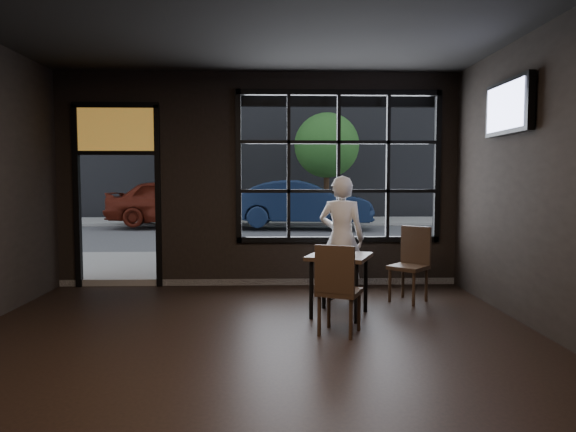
{
  "coord_description": "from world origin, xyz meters",
  "views": [
    {
      "loc": [
        0.2,
        -4.21,
        1.61
      ],
      "look_at": [
        0.4,
        2.2,
        1.15
      ],
      "focal_mm": 32.0,
      "sensor_mm": 36.0,
      "label": 1
    }
  ],
  "objects_px": {
    "chair_near": "(340,289)",
    "cafe_table": "(339,285)",
    "navy_car": "(302,203)",
    "man": "(342,238)"
  },
  "relations": [
    {
      "from": "chair_near",
      "to": "man",
      "type": "height_order",
      "value": "man"
    },
    {
      "from": "cafe_table",
      "to": "navy_car",
      "type": "distance_m",
      "value": 10.57
    },
    {
      "from": "navy_car",
      "to": "chair_near",
      "type": "bearing_deg",
      "value": -175.18
    },
    {
      "from": "man",
      "to": "navy_car",
      "type": "relative_size",
      "value": 0.37
    },
    {
      "from": "cafe_table",
      "to": "man",
      "type": "distance_m",
      "value": 0.93
    },
    {
      "from": "chair_near",
      "to": "navy_car",
      "type": "distance_m",
      "value": 11.28
    },
    {
      "from": "chair_near",
      "to": "cafe_table",
      "type": "bearing_deg",
      "value": -73.69
    },
    {
      "from": "man",
      "to": "cafe_table",
      "type": "bearing_deg",
      "value": 99.49
    },
    {
      "from": "navy_car",
      "to": "cafe_table",
      "type": "bearing_deg",
      "value": -174.78
    },
    {
      "from": "cafe_table",
      "to": "chair_near",
      "type": "distance_m",
      "value": 0.73
    }
  ]
}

